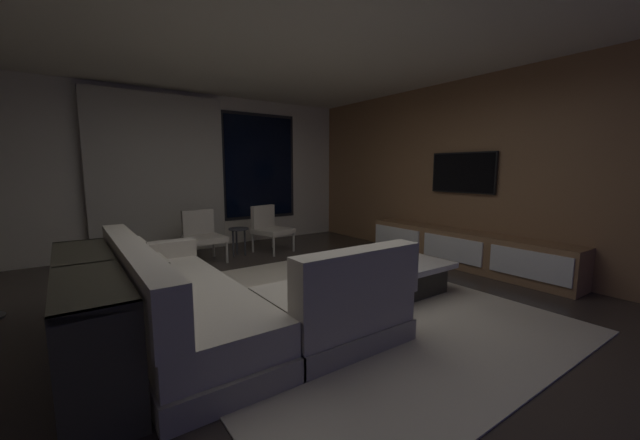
# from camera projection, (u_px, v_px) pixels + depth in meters

# --- Properties ---
(floor) EXTENTS (9.20, 9.20, 0.00)m
(floor) POSITION_uv_depth(u_px,v_px,m) (304.00, 311.00, 3.63)
(floor) COLOR #332B26
(back_wall_with_window) EXTENTS (6.60, 0.30, 2.70)m
(back_wall_with_window) POSITION_uv_depth(u_px,v_px,m) (188.00, 173.00, 6.33)
(back_wall_with_window) COLOR beige
(back_wall_with_window) RESTS_ON floor
(media_wall) EXTENTS (0.12, 7.80, 2.70)m
(media_wall) POSITION_uv_depth(u_px,v_px,m) (483.00, 173.00, 5.20)
(media_wall) COLOR #8E6642
(media_wall) RESTS_ON floor
(ceiling) EXTENTS (8.20, 8.20, 0.00)m
(ceiling) POSITION_uv_depth(u_px,v_px,m) (302.00, 23.00, 3.26)
(ceiling) COLOR beige
(area_rug) EXTENTS (3.20, 3.80, 0.01)m
(area_rug) POSITION_uv_depth(u_px,v_px,m) (337.00, 306.00, 3.75)
(area_rug) COLOR beige
(area_rug) RESTS_ON floor
(sectional_couch) EXTENTS (1.98, 2.50, 0.82)m
(sectional_couch) POSITION_uv_depth(u_px,v_px,m) (219.00, 303.00, 3.05)
(sectional_couch) COLOR #A49C8C
(sectional_couch) RESTS_ON floor
(coffee_table) EXTENTS (1.16, 1.16, 0.36)m
(coffee_table) POSITION_uv_depth(u_px,v_px,m) (384.00, 274.00, 4.24)
(coffee_table) COLOR #322E24
(coffee_table) RESTS_ON floor
(book_stack_on_coffee_table) EXTENTS (0.27, 0.22, 0.07)m
(book_stack_on_coffee_table) POSITION_uv_depth(u_px,v_px,m) (374.00, 256.00, 4.25)
(book_stack_on_coffee_table) COLOR #CD7E8A
(book_stack_on_coffee_table) RESTS_ON coffee_table
(accent_chair_near_window) EXTENTS (0.68, 0.69, 0.78)m
(accent_chair_near_window) POSITION_uv_depth(u_px,v_px,m) (269.00, 226.00, 6.22)
(accent_chair_near_window) COLOR #B2ADA0
(accent_chair_near_window) RESTS_ON floor
(accent_chair_by_curtain) EXTENTS (0.57, 0.59, 0.78)m
(accent_chair_by_curtain) POSITION_uv_depth(u_px,v_px,m) (202.00, 233.00, 5.53)
(accent_chair_by_curtain) COLOR #B2ADA0
(accent_chair_by_curtain) RESTS_ON floor
(side_stool) EXTENTS (0.32, 0.32, 0.46)m
(side_stool) POSITION_uv_depth(u_px,v_px,m) (239.00, 233.00, 5.88)
(side_stool) COLOR #333338
(side_stool) RESTS_ON floor
(media_console) EXTENTS (0.46, 3.10, 0.52)m
(media_console) POSITION_uv_depth(u_px,v_px,m) (464.00, 250.00, 5.23)
(media_console) COLOR #8E6642
(media_console) RESTS_ON floor
(mounted_tv) EXTENTS (0.05, 1.03, 0.59)m
(mounted_tv) POSITION_uv_depth(u_px,v_px,m) (463.00, 173.00, 5.34)
(mounted_tv) COLOR black
(console_table_behind_couch) EXTENTS (0.40, 2.10, 0.74)m
(console_table_behind_couch) POSITION_uv_depth(u_px,v_px,m) (89.00, 307.00, 2.62)
(console_table_behind_couch) COLOR #322E24
(console_table_behind_couch) RESTS_ON floor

